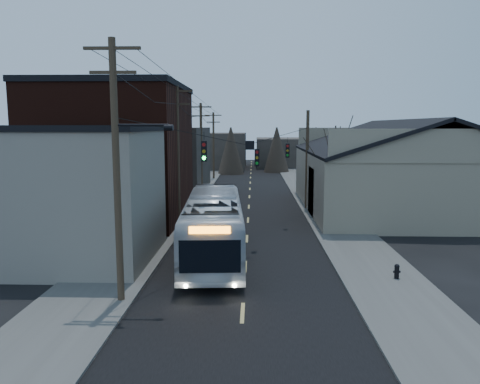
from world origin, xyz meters
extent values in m
plane|color=black|center=(0.00, 0.00, 0.00)|extent=(160.00, 160.00, 0.00)
cube|color=black|center=(0.00, 30.00, 0.01)|extent=(9.00, 110.00, 0.02)
cube|color=#474744|center=(-6.50, 30.00, 0.06)|extent=(4.00, 110.00, 0.12)
cube|color=#474744|center=(6.50, 30.00, 0.06)|extent=(4.00, 110.00, 0.12)
cube|color=#6C665A|center=(-9.00, 9.00, 3.50)|extent=(8.00, 8.00, 7.00)
cube|color=black|center=(-10.00, 20.00, 5.00)|extent=(10.00, 12.00, 10.00)
cube|color=#322E28|center=(-9.50, 36.00, 3.50)|extent=(9.00, 14.00, 7.00)
cube|color=#7D755B|center=(13.00, 25.00, 2.50)|extent=(16.00, 20.00, 5.00)
cube|color=black|center=(9.00, 25.00, 6.30)|extent=(8.16, 20.60, 2.86)
cube|color=black|center=(17.00, 25.00, 6.30)|extent=(8.16, 20.60, 2.86)
cube|color=#322E28|center=(-6.00, 65.00, 3.00)|extent=(10.00, 12.00, 6.00)
cube|color=#322E28|center=(7.00, 70.00, 2.50)|extent=(12.00, 14.00, 5.00)
cone|color=black|center=(6.50, 20.00, 3.60)|extent=(0.40, 0.40, 7.20)
cylinder|color=#382B1E|center=(-5.00, 3.00, 5.25)|extent=(0.28, 0.28, 10.50)
cube|color=#382B1E|center=(-5.00, 3.00, 10.10)|extent=(2.20, 0.12, 0.12)
cylinder|color=#382B1E|center=(-5.00, 18.00, 5.00)|extent=(0.28, 0.28, 10.00)
cube|color=#382B1E|center=(-5.00, 18.00, 9.60)|extent=(2.20, 0.12, 0.12)
cylinder|color=#382B1E|center=(-5.00, 33.00, 4.75)|extent=(0.28, 0.28, 9.50)
cube|color=#382B1E|center=(-5.00, 33.00, 9.10)|extent=(2.20, 0.12, 0.12)
cylinder|color=#382B1E|center=(-5.00, 48.00, 4.50)|extent=(0.28, 0.28, 9.00)
cube|color=#382B1E|center=(-5.00, 48.00, 8.60)|extent=(2.20, 0.12, 0.12)
cylinder|color=#382B1E|center=(5.00, 25.00, 4.25)|extent=(0.28, 0.28, 8.50)
cube|color=black|center=(-2.00, 7.50, 5.95)|extent=(0.28, 0.20, 1.00)
cube|color=black|center=(0.60, 12.00, 5.35)|extent=(0.28, 0.20, 1.00)
cube|color=black|center=(2.80, 18.00, 5.45)|extent=(0.28, 0.20, 1.00)
imported|color=silver|center=(-1.77, 9.73, 1.76)|extent=(3.73, 12.81, 3.52)
imported|color=#A5A7AC|center=(-4.30, 30.94, 0.68)|extent=(1.68, 4.23, 1.37)
cylinder|color=black|center=(7.09, 6.01, 0.40)|extent=(0.22, 0.22, 0.55)
sphere|color=black|center=(7.09, 6.01, 0.70)|extent=(0.24, 0.24, 0.24)
cylinder|color=black|center=(7.09, 6.01, 0.44)|extent=(0.32, 0.12, 0.11)
camera|label=1|loc=(0.40, -15.20, 7.16)|focal=35.00mm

